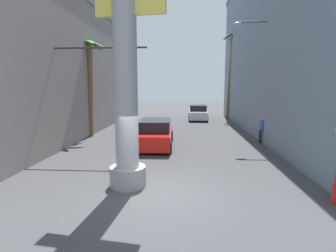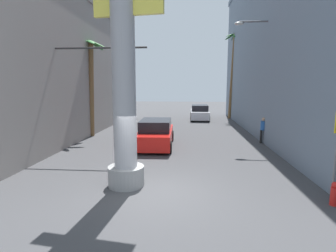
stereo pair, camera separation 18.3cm
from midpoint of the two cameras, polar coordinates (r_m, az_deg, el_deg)
ground_plane at (r=18.52m, az=1.42°, el=-2.24°), size 87.98×87.98×0.00m
building_left at (r=20.69m, az=-28.13°, el=11.44°), size 8.54×23.22×9.71m
building_right at (r=22.07m, az=29.85°, el=15.91°), size 8.78×27.25×13.41m
neon_sign_pole at (r=9.10m, az=-9.19°, el=18.22°), size 2.68×1.27×11.25m
street_lamp at (r=17.31m, az=20.59°, el=11.33°), size 2.33×0.28×7.45m
traffic_light_mast at (r=14.47m, az=-17.64°, el=9.95°), size 5.02×0.32×5.52m
car_lead at (r=15.38m, az=-2.33°, el=-1.68°), size 2.12×4.74×1.56m
car_far at (r=28.09m, az=7.10°, el=2.89°), size 1.98×4.66×1.56m
palm_tree_mid_left at (r=19.24m, az=-16.32°, el=10.84°), size 2.55×2.68×6.70m
palm_tree_far_right at (r=29.64m, az=14.18°, el=12.18°), size 2.47×2.48×9.16m
pedestrian_mid_right at (r=17.15m, az=20.29°, el=-0.48°), size 0.41×0.41×1.60m
fire_hydrant at (r=9.35m, az=32.97°, el=-12.28°), size 0.22×0.22×0.72m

